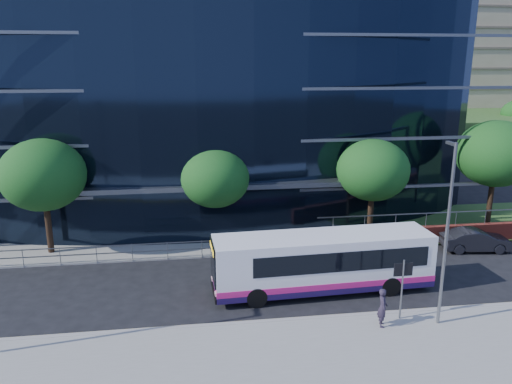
{
  "coord_description": "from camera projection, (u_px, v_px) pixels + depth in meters",
  "views": [
    {
      "loc": [
        -4.63,
        -20.61,
        11.36
      ],
      "look_at": [
        -0.65,
        8.0,
        3.65
      ],
      "focal_mm": 35.0,
      "sensor_mm": 36.0,
      "label": 1
    }
  ],
  "objects": [
    {
      "name": "tree_far_c",
      "position": [
        373.0,
        170.0,
        31.64
      ],
      "size": [
        4.62,
        4.62,
        6.51
      ],
      "color": "black",
      "rests_on": "ground"
    },
    {
      "name": "tree_dist_e",
      "position": [
        413.0,
        115.0,
        63.57
      ],
      "size": [
        4.62,
        4.62,
        6.51
      ],
      "color": "black",
      "rests_on": "ground"
    },
    {
      "name": "city_bus",
      "position": [
        325.0,
        262.0,
        24.9
      ],
      "size": [
        11.08,
        2.97,
        2.97
      ],
      "rotation": [
        0.0,
        0.0,
        0.04
      ],
      "color": "white",
      "rests_on": "ground"
    },
    {
      "name": "ground",
      "position": [
        293.0,
        311.0,
        23.26
      ],
      "size": [
        200.0,
        200.0,
        0.0
      ],
      "primitive_type": "plane",
      "color": "black",
      "rests_on": "ground"
    },
    {
      "name": "street_sign",
      "position": [
        403.0,
        277.0,
        21.79
      ],
      "size": [
        0.85,
        0.09,
        2.8
      ],
      "color": "slate",
      "rests_on": "pavement_near"
    },
    {
      "name": "pedestrian",
      "position": [
        383.0,
        307.0,
        21.46
      ],
      "size": [
        0.54,
        0.71,
        1.74
      ],
      "primitive_type": "imported",
      "rotation": [
        0.0,
        0.0,
        1.35
      ],
      "color": "#292132",
      "rests_on": "pavement_near"
    },
    {
      "name": "parked_car",
      "position": [
        476.0,
        240.0,
        30.39
      ],
      "size": [
        4.27,
        1.93,
        1.36
      ],
      "primitive_type": "imported",
      "rotation": [
        0.0,
        0.0,
        1.45
      ],
      "color": "black",
      "rests_on": "ground"
    },
    {
      "name": "yellow_line_inner",
      "position": [
        296.0,
        318.0,
        22.64
      ],
      "size": [
        80.0,
        0.08,
        0.01
      ],
      "primitive_type": "cube",
      "color": "gold",
      "rests_on": "ground"
    },
    {
      "name": "pavement_near",
      "position": [
        322.0,
        374.0,
        18.46
      ],
      "size": [
        80.0,
        8.0,
        0.15
      ],
      "primitive_type": "cube",
      "color": "gray",
      "rests_on": "ground"
    },
    {
      "name": "tree_far_b",
      "position": [
        215.0,
        179.0,
        30.87
      ],
      "size": [
        4.29,
        4.29,
        6.05
      ],
      "color": "black",
      "rests_on": "ground"
    },
    {
      "name": "far_forecourt",
      "position": [
        170.0,
        236.0,
        32.98
      ],
      "size": [
        50.0,
        8.0,
        0.1
      ],
      "primitive_type": "cube",
      "color": "gray",
      "rests_on": "ground"
    },
    {
      "name": "apartment_block",
      "position": [
        416.0,
        61.0,
        79.42
      ],
      "size": [
        60.0,
        42.0,
        30.0
      ],
      "color": "#2D511E",
      "rests_on": "ground"
    },
    {
      "name": "kerb",
      "position": [
        298.0,
        320.0,
        22.29
      ],
      "size": [
        80.0,
        0.25,
        0.16
      ],
      "primitive_type": "cube",
      "color": "gray",
      "rests_on": "ground"
    },
    {
      "name": "streetlight_east",
      "position": [
        447.0,
        230.0,
        20.84
      ],
      "size": [
        0.15,
        0.77,
        8.0
      ],
      "color": "slate",
      "rests_on": "pavement_near"
    },
    {
      "name": "yellow_line_outer",
      "position": [
        297.0,
        319.0,
        22.5
      ],
      "size": [
        80.0,
        0.08,
        0.01
      ],
      "primitive_type": "cube",
      "color": "gold",
      "rests_on": "ground"
    },
    {
      "name": "tree_far_a",
      "position": [
        43.0,
        175.0,
        28.89
      ],
      "size": [
        4.95,
        4.95,
        6.98
      ],
      "color": "black",
      "rests_on": "ground"
    },
    {
      "name": "tree_far_d",
      "position": [
        496.0,
        154.0,
        33.63
      ],
      "size": [
        5.28,
        5.28,
        7.44
      ],
      "color": "black",
      "rests_on": "ground"
    },
    {
      "name": "glass_office",
      "position": [
        194.0,
        102.0,
        40.62
      ],
      "size": [
        44.0,
        23.1,
        16.0
      ],
      "color": "black",
      "rests_on": "ground"
    },
    {
      "name": "guard_railings",
      "position": [
        132.0,
        248.0,
        28.69
      ],
      "size": [
        24.0,
        0.05,
        1.1
      ],
      "color": "slate",
      "rests_on": "ground"
    }
  ]
}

